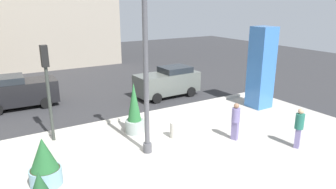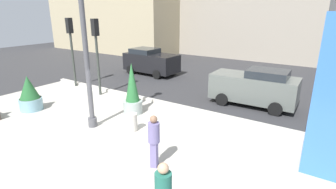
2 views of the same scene
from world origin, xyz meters
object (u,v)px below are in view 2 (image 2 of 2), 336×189
object	(u,v)px
traffic_light_corner	(71,41)
potted_plant_near_right	(132,93)
lamp_post	(86,50)
potted_plant_near_left	(30,94)
car_far_lane	(255,87)
pedestrian_by_curb	(154,139)
art_pillar_blue	(336,98)
traffic_light_far_side	(96,44)
car_intersection	(151,61)
concrete_bollard	(133,122)

from	to	relation	value
traffic_light_corner	potted_plant_near_right	bearing A→B (deg)	-13.92
lamp_post	traffic_light_corner	size ratio (longest dim) A/B	1.55
potted_plant_near_left	car_far_lane	distance (m)	11.09
pedestrian_by_curb	art_pillar_blue	bearing A→B (deg)	31.80
traffic_light_far_side	pedestrian_by_curb	xyz separation A→B (m)	(6.96, -4.16, -1.93)
traffic_light_corner	pedestrian_by_curb	bearing A→B (deg)	-25.24
art_pillar_blue	car_far_lane	size ratio (longest dim) A/B	1.10
art_pillar_blue	traffic_light_far_side	bearing A→B (deg)	172.78
lamp_post	traffic_light_far_side	xyz separation A→B (m)	(-3.05, 3.22, -0.31)
pedestrian_by_curb	potted_plant_near_left	bearing A→B (deg)	175.66
potted_plant_near_left	pedestrian_by_curb	bearing A→B (deg)	-4.34
potted_plant_near_right	traffic_light_far_side	world-z (taller)	traffic_light_far_side
art_pillar_blue	pedestrian_by_curb	size ratio (longest dim) A/B	2.71
traffic_light_corner	traffic_light_far_side	world-z (taller)	traffic_light_far_side
art_pillar_blue	traffic_light_corner	size ratio (longest dim) A/B	1.10
potted_plant_near_right	pedestrian_by_curb	world-z (taller)	potted_plant_near_right
car_intersection	traffic_light_far_side	bearing A→B (deg)	-83.05
lamp_post	concrete_bollard	bearing A→B (deg)	20.54
lamp_post	car_far_lane	size ratio (longest dim) A/B	1.55
traffic_light_corner	pedestrian_by_curb	xyz separation A→B (m)	(9.66, -4.55, -1.91)
traffic_light_far_side	potted_plant_near_left	bearing A→B (deg)	-105.26
lamp_post	potted_plant_near_left	world-z (taller)	lamp_post
art_pillar_blue	lamp_post	bearing A→B (deg)	-167.87
car_far_lane	potted_plant_near_left	bearing A→B (deg)	-142.93
art_pillar_blue	traffic_light_far_side	xyz separation A→B (m)	(-11.35, 1.44, 0.56)
lamp_post	car_far_lane	distance (m)	8.28
traffic_light_corner	car_intersection	xyz separation A→B (m)	(2.00, 5.35, -1.89)
traffic_light_corner	car_far_lane	world-z (taller)	traffic_light_corner
traffic_light_far_side	car_far_lane	world-z (taller)	traffic_light_far_side
traffic_light_corner	potted_plant_near_left	bearing A→B (deg)	-66.39
traffic_light_far_side	car_intersection	distance (m)	6.09
car_far_lane	pedestrian_by_curb	size ratio (longest dim) A/B	2.47
car_far_lane	potted_plant_near_right	bearing A→B (deg)	-135.96
traffic_light_corner	pedestrian_by_curb	size ratio (longest dim) A/B	2.47
potted_plant_near_right	car_intersection	world-z (taller)	potted_plant_near_right
potted_plant_near_right	car_intersection	bearing A→B (deg)	121.23
potted_plant_near_right	pedestrian_by_curb	size ratio (longest dim) A/B	1.42
potted_plant_near_left	pedestrian_by_curb	distance (m)	7.95
art_pillar_blue	potted_plant_near_left	size ratio (longest dim) A/B	2.72
potted_plant_near_right	traffic_light_far_side	size ratio (longest dim) A/B	0.57
traffic_light_far_side	car_intersection	size ratio (longest dim) A/B	1.01
potted_plant_near_right	concrete_bollard	world-z (taller)	potted_plant_near_right
potted_plant_near_right	traffic_light_corner	distance (m)	6.61
lamp_post	concrete_bollard	xyz separation A→B (m)	(1.68, 0.63, -2.83)
car_intersection	potted_plant_near_left	bearing A→B (deg)	-91.67
potted_plant_near_left	traffic_light_far_side	size ratio (longest dim) A/B	0.40
art_pillar_blue	car_intersection	size ratio (longest dim) A/B	1.11
traffic_light_far_side	pedestrian_by_curb	bearing A→B (deg)	-30.88
traffic_light_far_side	pedestrian_by_curb	world-z (taller)	traffic_light_far_side
art_pillar_blue	concrete_bollard	bearing A→B (deg)	-170.11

